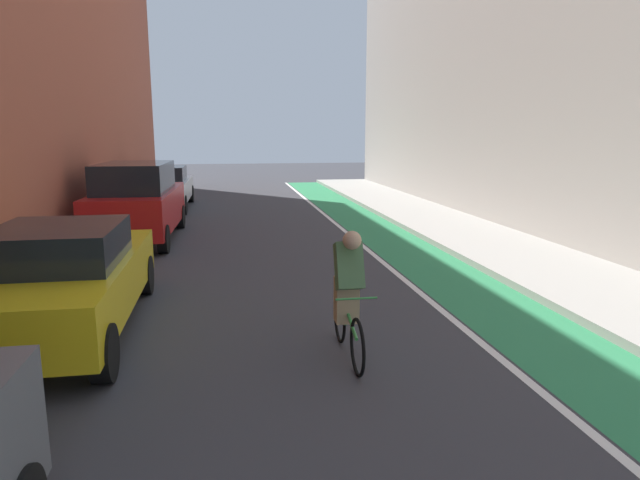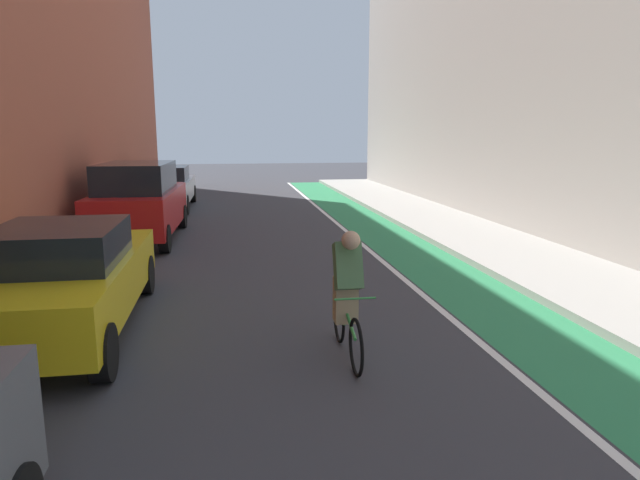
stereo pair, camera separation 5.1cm
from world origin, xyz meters
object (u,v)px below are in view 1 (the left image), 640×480
object	(u,v)px
parked_suv_red	(138,201)
cyclist_mid	(348,294)
parked_sedan_yellow_cab	(65,278)
parked_sedan_white	(163,187)

from	to	relation	value
parked_suv_red	cyclist_mid	distance (m)	8.98
parked_sedan_yellow_cab	cyclist_mid	size ratio (longest dim) A/B	2.65
parked_suv_red	parked_sedan_white	size ratio (longest dim) A/B	1.00
parked_sedan_yellow_cab	parked_suv_red	bearing A→B (deg)	90.02
parked_sedan_yellow_cab	parked_suv_red	world-z (taller)	parked_suv_red
parked_sedan_yellow_cab	cyclist_mid	distance (m)	3.90
parked_sedan_yellow_cab	cyclist_mid	world-z (taller)	cyclist_mid
parked_sedan_yellow_cab	parked_sedan_white	xyz separation A→B (m)	(-0.00, 12.85, 0.00)
parked_suv_red	parked_sedan_white	bearing A→B (deg)	89.98
parked_suv_red	parked_sedan_white	xyz separation A→B (m)	(0.00, 6.08, -0.23)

